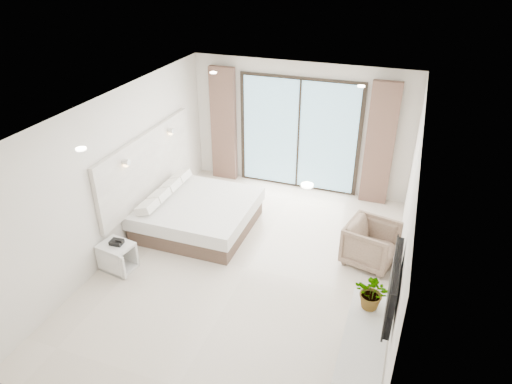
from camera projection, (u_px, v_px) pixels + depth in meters
ground at (248, 268)px, 7.50m from camera, size 6.20×6.20×0.00m
room_shell at (253, 160)px, 7.47m from camera, size 4.62×6.22×2.72m
bed at (197, 214)px, 8.45m from camera, size 1.98×1.89×0.69m
nightstand at (117, 257)px, 7.39m from camera, size 0.57×0.50×0.47m
phone at (117, 242)px, 7.28m from camera, size 0.21×0.17×0.07m
console_desk at (363, 348)px, 5.32m from camera, size 0.48×1.55×0.77m
plant at (372, 296)px, 5.52m from camera, size 0.49×0.53×0.36m
armchair at (371, 242)px, 7.47m from camera, size 0.89×0.92×0.80m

